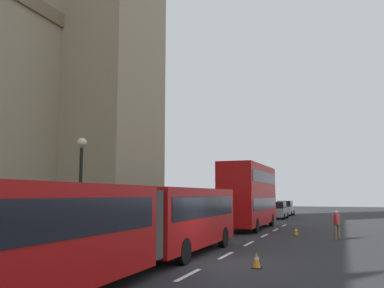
{
  "coord_description": "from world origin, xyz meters",
  "views": [
    {
      "loc": [
        -15.35,
        -4.9,
        2.62
      ],
      "look_at": [
        11.39,
        5.04,
        6.2
      ],
      "focal_mm": 37.89,
      "sensor_mm": 36.0,
      "label": 1
    }
  ],
  "objects_px": {
    "traffic_cone_west": "(257,260)",
    "articulated_bus": "(129,221)",
    "sedan_trailing": "(285,208)",
    "sedan_lead": "(278,210)",
    "pedestrian_near_cones": "(337,224)",
    "street_lamp": "(80,185)",
    "double_decker_bus": "(249,194)",
    "traffic_cone_middle": "(296,231)"
  },
  "relations": [
    {
      "from": "sedan_lead",
      "to": "street_lamp",
      "type": "height_order",
      "value": "street_lamp"
    },
    {
      "from": "street_lamp",
      "to": "pedestrian_near_cones",
      "type": "distance_m",
      "value": 15.03
    },
    {
      "from": "sedan_lead",
      "to": "pedestrian_near_cones",
      "type": "distance_m",
      "value": 20.95
    },
    {
      "from": "traffic_cone_west",
      "to": "street_lamp",
      "type": "xyz_separation_m",
      "value": [
        1.0,
        8.37,
        2.77
      ]
    },
    {
      "from": "sedan_trailing",
      "to": "pedestrian_near_cones",
      "type": "bearing_deg",
      "value": -166.39
    },
    {
      "from": "double_decker_bus",
      "to": "pedestrian_near_cones",
      "type": "relative_size",
      "value": 6.01
    },
    {
      "from": "pedestrian_near_cones",
      "to": "street_lamp",
      "type": "bearing_deg",
      "value": 132.58
    },
    {
      "from": "double_decker_bus",
      "to": "street_lamp",
      "type": "relative_size",
      "value": 1.93
    },
    {
      "from": "traffic_cone_middle",
      "to": "pedestrian_near_cones",
      "type": "relative_size",
      "value": 0.34
    },
    {
      "from": "articulated_bus",
      "to": "sedan_trailing",
      "type": "height_order",
      "value": "articulated_bus"
    },
    {
      "from": "double_decker_bus",
      "to": "street_lamp",
      "type": "height_order",
      "value": "street_lamp"
    },
    {
      "from": "double_decker_bus",
      "to": "pedestrian_near_cones",
      "type": "height_order",
      "value": "double_decker_bus"
    },
    {
      "from": "traffic_cone_west",
      "to": "street_lamp",
      "type": "distance_m",
      "value": 8.87
    },
    {
      "from": "street_lamp",
      "to": "pedestrian_near_cones",
      "type": "height_order",
      "value": "street_lamp"
    },
    {
      "from": "double_decker_bus",
      "to": "traffic_cone_west",
      "type": "height_order",
      "value": "double_decker_bus"
    },
    {
      "from": "sedan_lead",
      "to": "traffic_cone_west",
      "type": "relative_size",
      "value": 7.59
    },
    {
      "from": "sedan_lead",
      "to": "traffic_cone_west",
      "type": "distance_m",
      "value": 31.25
    },
    {
      "from": "articulated_bus",
      "to": "traffic_cone_middle",
      "type": "height_order",
      "value": "articulated_bus"
    },
    {
      "from": "pedestrian_near_cones",
      "to": "articulated_bus",
      "type": "bearing_deg",
      "value": 154.51
    },
    {
      "from": "street_lamp",
      "to": "sedan_lead",
      "type": "bearing_deg",
      "value": -8.53
    },
    {
      "from": "articulated_bus",
      "to": "traffic_cone_west",
      "type": "relative_size",
      "value": 31.8
    },
    {
      "from": "articulated_bus",
      "to": "traffic_cone_west",
      "type": "distance_m",
      "value": 4.8
    },
    {
      "from": "traffic_cone_west",
      "to": "articulated_bus",
      "type": "bearing_deg",
      "value": 122.44
    },
    {
      "from": "sedan_trailing",
      "to": "pedestrian_near_cones",
      "type": "height_order",
      "value": "sedan_trailing"
    },
    {
      "from": "double_decker_bus",
      "to": "traffic_cone_west",
      "type": "distance_m",
      "value": 17.2
    },
    {
      "from": "street_lamp",
      "to": "double_decker_bus",
      "type": "bearing_deg",
      "value": -16.12
    },
    {
      "from": "articulated_bus",
      "to": "traffic_cone_middle",
      "type": "bearing_deg",
      "value": -14.64
    },
    {
      "from": "sedan_lead",
      "to": "pedestrian_near_cones",
      "type": "relative_size",
      "value": 2.6
    },
    {
      "from": "street_lamp",
      "to": "traffic_cone_west",
      "type": "bearing_deg",
      "value": -96.84
    },
    {
      "from": "articulated_bus",
      "to": "double_decker_bus",
      "type": "height_order",
      "value": "double_decker_bus"
    },
    {
      "from": "traffic_cone_middle",
      "to": "street_lamp",
      "type": "xyz_separation_m",
      "value": [
        -11.52,
        8.42,
        2.77
      ]
    },
    {
      "from": "sedan_lead",
      "to": "pedestrian_near_cones",
      "type": "height_order",
      "value": "sedan_lead"
    },
    {
      "from": "articulated_bus",
      "to": "pedestrian_near_cones",
      "type": "height_order",
      "value": "articulated_bus"
    },
    {
      "from": "traffic_cone_middle",
      "to": "pedestrian_near_cones",
      "type": "xyz_separation_m",
      "value": [
        -1.45,
        -2.54,
        0.63
      ]
    },
    {
      "from": "traffic_cone_west",
      "to": "pedestrian_near_cones",
      "type": "height_order",
      "value": "pedestrian_near_cones"
    },
    {
      "from": "traffic_cone_west",
      "to": "traffic_cone_middle",
      "type": "distance_m",
      "value": 12.52
    },
    {
      "from": "sedan_trailing",
      "to": "traffic_cone_middle",
      "type": "height_order",
      "value": "sedan_trailing"
    },
    {
      "from": "articulated_bus",
      "to": "traffic_cone_west",
      "type": "xyz_separation_m",
      "value": [
        2.45,
        -3.86,
        -1.46
      ]
    },
    {
      "from": "sedan_trailing",
      "to": "pedestrian_near_cones",
      "type": "relative_size",
      "value": 2.6
    },
    {
      "from": "double_decker_bus",
      "to": "traffic_cone_middle",
      "type": "height_order",
      "value": "double_decker_bus"
    },
    {
      "from": "double_decker_bus",
      "to": "street_lamp",
      "type": "distance_m",
      "value": 16.23
    },
    {
      "from": "sedan_trailing",
      "to": "traffic_cone_west",
      "type": "distance_m",
      "value": 38.35
    }
  ]
}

